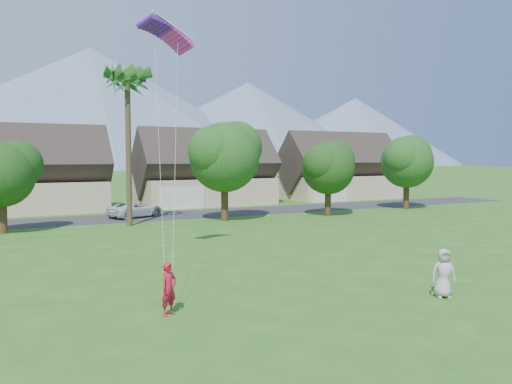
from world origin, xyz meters
TOP-DOWN VIEW (x-y plane):
  - ground at (0.00, 0.00)m, footprint 500.00×500.00m
  - street at (0.00, 34.00)m, footprint 90.00×7.00m
  - kite_flyer at (-5.77, 5.20)m, footprint 0.81×0.73m
  - watcher at (4.46, 2.56)m, footprint 1.11×0.96m
  - parked_car at (-0.22, 34.00)m, footprint 5.75×4.34m
  - mountain_ridge at (10.40, 260.00)m, footprint 540.00×240.00m
  - houses_row at (0.49, 42.99)m, footprint 72.75×8.19m
  - tree_row at (-1.14, 27.92)m, footprint 62.27×6.67m
  - fan_palm at (-2.00, 28.50)m, footprint 3.00×3.00m
  - parafoil_kite at (-3.31, 13.40)m, footprint 3.30×1.57m

SIDE VIEW (x-z plane):
  - ground at x=0.00m, z-range 0.00..0.00m
  - street at x=0.00m, z-range 0.00..0.01m
  - parked_car at x=-0.22m, z-range 0.00..1.45m
  - kite_flyer at x=-5.77m, z-range 0.00..1.85m
  - watcher at x=4.46m, z-range 0.00..1.91m
  - houses_row at x=0.49m, z-range -0.99..7.87m
  - tree_row at x=-1.14m, z-range 0.66..9.11m
  - parafoil_kite at x=-3.31m, z-range 11.47..11.97m
  - fan_palm at x=-2.00m, z-range 4.90..18.70m
  - mountain_ridge at x=10.40m, z-range -5.93..64.07m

